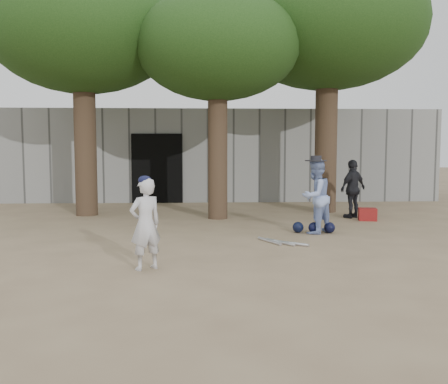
{
  "coord_description": "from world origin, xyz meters",
  "views": [
    {
      "loc": [
        0.16,
        -8.11,
        1.77
      ],
      "look_at": [
        0.6,
        1.0,
        0.95
      ],
      "focal_mm": 40.0,
      "sensor_mm": 36.0,
      "label": 1
    }
  ],
  "objects": [
    {
      "name": "helmet_row",
      "position": [
        2.51,
        1.99,
        0.11
      ],
      "size": [
        0.87,
        0.31,
        0.23
      ],
      "color": "black",
      "rests_on": "ground"
    },
    {
      "name": "back_building",
      "position": [
        -0.0,
        10.33,
        1.5
      ],
      "size": [
        16.0,
        5.24,
        3.0
      ],
      "color": "gray",
      "rests_on": "ground"
    },
    {
      "name": "ground",
      "position": [
        0.0,
        0.0,
        0.0
      ],
      "size": [
        70.0,
        70.0,
        0.0
      ],
      "primitive_type": "plane",
      "color": "#937C5E",
      "rests_on": "ground"
    },
    {
      "name": "bat_pile",
      "position": [
        1.63,
        0.89,
        0.03
      ],
      "size": [
        0.84,
        0.82,
        0.06
      ],
      "color": "silver",
      "rests_on": "ground"
    },
    {
      "name": "tree_row",
      "position": [
        0.74,
        5.02,
        4.69
      ],
      "size": [
        11.4,
        5.8,
        6.69
      ],
      "color": "brown",
      "rests_on": "ground"
    },
    {
      "name": "spectator_blue",
      "position": [
        2.52,
        1.94,
        0.76
      ],
      "size": [
        0.94,
        0.92,
        1.53
      ],
      "primitive_type": "imported",
      "rotation": [
        0.0,
        0.0,
        3.83
      ],
      "color": "#899FD5",
      "rests_on": "ground"
    },
    {
      "name": "red_bag",
      "position": [
        4.22,
        3.69,
        0.15
      ],
      "size": [
        0.48,
        0.4,
        0.3
      ],
      "primitive_type": "cube",
      "rotation": [
        0.0,
        0.0,
        -0.21
      ],
      "color": "maroon",
      "rests_on": "ground"
    },
    {
      "name": "spectator_dark",
      "position": [
        3.99,
        4.16,
        0.73
      ],
      "size": [
        0.91,
        0.78,
        1.46
      ],
      "primitive_type": "imported",
      "rotation": [
        0.0,
        0.0,
        3.74
      ],
      "color": "black",
      "rests_on": "ground"
    },
    {
      "name": "boy_player",
      "position": [
        -0.63,
        -0.95,
        0.67
      ],
      "size": [
        0.58,
        0.53,
        1.33
      ],
      "primitive_type": "imported",
      "rotation": [
        0.0,
        0.0,
        3.71
      ],
      "color": "silver",
      "rests_on": "ground"
    }
  ]
}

